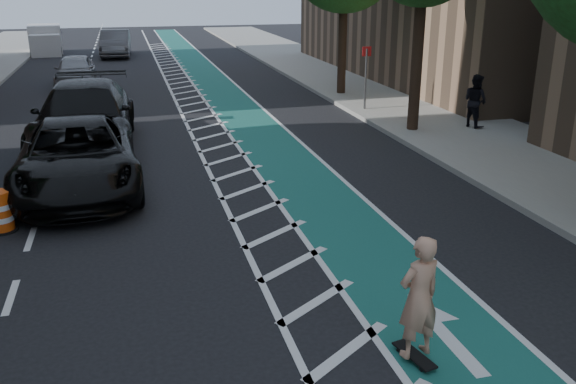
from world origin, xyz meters
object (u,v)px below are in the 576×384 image
object	(u,v)px
skateboarder	(419,297)
barrel_a	(0,213)
suv_near	(77,156)
suv_far	(85,117)

from	to	relation	value
skateboarder	barrel_a	size ratio (longest dim) A/B	2.03
suv_near	suv_far	xyz separation A→B (m)	(0.00, 3.84, 0.14)
skateboarder	barrel_a	xyz separation A→B (m)	(-6.10, 6.22, -0.56)
skateboarder	suv_near	distance (m)	9.76
skateboarder	barrel_a	distance (m)	8.73
barrel_a	suv_near	bearing A→B (deg)	59.09
skateboarder	suv_near	bearing A→B (deg)	-73.50
skateboarder	suv_near	xyz separation A→B (m)	(-4.70, 8.55, -0.12)
skateboarder	barrel_a	world-z (taller)	skateboarder
suv_far	barrel_a	world-z (taller)	suv_far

